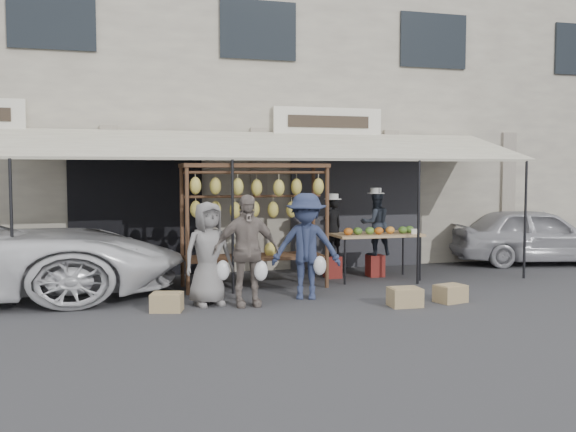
% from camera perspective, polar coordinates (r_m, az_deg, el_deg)
% --- Properties ---
extents(ground_plane, '(90.00, 90.00, 0.00)m').
position_cam_1_polar(ground_plane, '(10.29, 1.85, -7.77)').
color(ground_plane, '#2D2D30').
extents(shophouse, '(24.00, 6.15, 7.30)m').
position_cam_1_polar(shophouse, '(16.46, -5.06, 9.38)').
color(shophouse, '#BDB59D').
rests_on(shophouse, ground_plane).
extents(awning, '(10.00, 2.35, 2.92)m').
position_cam_1_polar(awning, '(12.28, -1.32, 6.21)').
color(awning, beige).
rests_on(awning, ground_plane).
extents(banana_rack, '(2.60, 0.90, 2.24)m').
position_cam_1_polar(banana_rack, '(11.50, -2.98, 1.31)').
color(banana_rack, '#4A2C1E').
rests_on(banana_rack, ground_plane).
extents(produce_table, '(1.70, 0.90, 1.04)m').
position_cam_1_polar(produce_table, '(12.49, 7.87, -1.67)').
color(produce_table, tan).
rests_on(produce_table, ground_plane).
extents(vendor_left, '(0.49, 0.40, 1.16)m').
position_cam_1_polar(vendor_left, '(12.61, 3.99, -0.98)').
color(vendor_left, black).
rests_on(vendor_left, stool_left).
extents(vendor_right, '(0.62, 0.48, 1.26)m').
position_cam_1_polar(vendor_right, '(12.86, 7.78, -0.66)').
color(vendor_right, '#252B36').
rests_on(vendor_right, stool_right).
extents(customer_left, '(0.90, 0.70, 1.63)m').
position_cam_1_polar(customer_left, '(10.10, -7.11, -3.34)').
color(customer_left, slate).
rests_on(customer_left, ground_plane).
extents(customer_mid, '(1.02, 0.43, 1.74)m').
position_cam_1_polar(customer_mid, '(9.99, -3.74, -3.07)').
color(customer_mid, gray).
rests_on(customer_mid, ground_plane).
extents(customer_right, '(1.28, 0.98, 1.74)m').
position_cam_1_polar(customer_right, '(10.53, 1.62, -2.70)').
color(customer_right, '#283150').
rests_on(customer_right, ground_plane).
extents(stool_left, '(0.31, 0.31, 0.43)m').
position_cam_1_polar(stool_left, '(12.70, 3.97, -4.54)').
color(stool_left, maroon).
rests_on(stool_left, ground_plane).
extents(stool_right, '(0.31, 0.31, 0.43)m').
position_cam_1_polar(stool_right, '(12.96, 7.75, -4.39)').
color(stool_right, maroon).
rests_on(stool_right, ground_plane).
extents(crate_near_a, '(0.50, 0.39, 0.29)m').
position_cam_1_polar(crate_near_a, '(10.20, 10.35, -7.11)').
color(crate_near_a, tan).
rests_on(crate_near_a, ground_plane).
extents(crate_near_b, '(0.53, 0.45, 0.28)m').
position_cam_1_polar(crate_near_b, '(10.68, 14.24, -6.70)').
color(crate_near_b, tan).
rests_on(crate_near_b, ground_plane).
extents(crate_far, '(0.54, 0.46, 0.28)m').
position_cam_1_polar(crate_far, '(9.87, -10.72, -7.54)').
color(crate_far, tan).
rests_on(crate_far, ground_plane).
extents(sedan, '(4.03, 2.32, 1.29)m').
position_cam_1_polar(sedan, '(15.59, 21.13, -1.62)').
color(sedan, '#A9A8AE').
rests_on(sedan, ground_plane).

